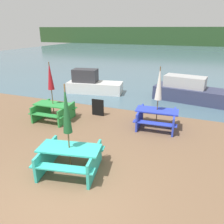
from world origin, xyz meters
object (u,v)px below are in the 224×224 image
object	(u,v)px
picnic_table_teal	(70,156)
picnic_table_blue	(157,117)
umbrella_darkgreen	(66,110)
boat_second	(92,84)
picnic_table_green	(54,110)
signboard	(98,107)
umbrella_crimson	(50,77)
boat	(197,93)
umbrella_white	(159,84)

from	to	relation	value
picnic_table_teal	picnic_table_blue	bearing A→B (deg)	65.37
picnic_table_teal	umbrella_darkgreen	size ratio (longest dim) A/B	0.76
boat_second	umbrella_darkgreen	bearing A→B (deg)	-77.62
umbrella_darkgreen	picnic_table_green	bearing A→B (deg)	131.58
umbrella_darkgreen	signboard	bearing A→B (deg)	104.13
umbrella_crimson	boat	xyz separation A→B (m)	(5.69, 4.84, -1.39)
picnic_table_blue	boat_second	world-z (taller)	boat_second
boat	signboard	distance (m)	5.54
picnic_table_blue	boat	size ratio (longest dim) A/B	0.34
picnic_table_green	umbrella_darkgreen	distance (m)	4.13
umbrella_crimson	umbrella_white	bearing A→B (deg)	10.35
boat	signboard	bearing A→B (deg)	-129.05
umbrella_white	boat	world-z (taller)	umbrella_white
picnic_table_green	signboard	world-z (taller)	signboard
picnic_table_teal	picnic_table_blue	distance (m)	4.06
picnic_table_teal	umbrella_crimson	distance (m)	4.15
umbrella_white	umbrella_crimson	world-z (taller)	umbrella_crimson
boat_second	picnic_table_teal	bearing A→B (deg)	-77.62
umbrella_darkgreen	boat	world-z (taller)	umbrella_darkgreen
picnic_table_green	boat	bearing A→B (deg)	40.35
picnic_table_teal	picnic_table_green	bearing A→B (deg)	131.58
picnic_table_blue	boat_second	xyz separation A→B (m)	(-4.60, 3.71, 0.07)
picnic_table_green	umbrella_darkgreen	world-z (taller)	umbrella_darkgreen
picnic_table_green	boat_second	world-z (taller)	boat_second
picnic_table_green	umbrella_crimson	xyz separation A→B (m)	(0.00, -0.00, 1.45)
signboard	picnic_table_green	bearing A→B (deg)	-143.86
boat	boat_second	size ratio (longest dim) A/B	1.44
picnic_table_green	picnic_table_blue	world-z (taller)	picnic_table_blue
picnic_table_teal	signboard	xyz separation A→B (m)	(-1.02, 4.05, -0.07)
picnic_table_blue	umbrella_crimson	xyz separation A→B (m)	(-4.28, -0.78, 1.44)
boat	signboard	world-z (taller)	boat
picnic_table_blue	umbrella_darkgreen	distance (m)	4.28
umbrella_white	boat	size ratio (longest dim) A/B	0.49
umbrella_white	signboard	xyz separation A→B (m)	(-2.71, 0.36, -1.41)
signboard	picnic_table_blue	bearing A→B (deg)	-7.57
picnic_table_teal	picnic_table_blue	world-z (taller)	picnic_table_blue
umbrella_crimson	boat_second	bearing A→B (deg)	94.18
boat	umbrella_crimson	bearing A→B (deg)	-130.53
picnic_table_green	boat	size ratio (longest dim) A/B	0.32
picnic_table_green	signboard	distance (m)	1.94
boat	picnic_table_green	bearing A→B (deg)	-130.53
umbrella_white	picnic_table_teal	bearing A→B (deg)	-114.63
umbrella_crimson	boat	distance (m)	7.60
umbrella_darkgreen	boat	distance (m)	8.45
umbrella_crimson	signboard	xyz separation A→B (m)	(1.56, 1.14, -1.51)
umbrella_crimson	boat	world-z (taller)	umbrella_crimson
boat	boat_second	world-z (taller)	boat_second
picnic_table_teal	umbrella_white	xyz separation A→B (m)	(1.69, 3.69, 1.33)
umbrella_white	signboard	bearing A→B (deg)	172.43
umbrella_darkgreen	signboard	xyz separation A→B (m)	(-1.02, 4.05, -1.43)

